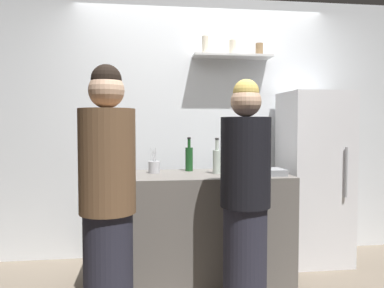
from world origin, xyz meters
The scene contains 10 objects.
back_wall_assembly centered at (0.00, 1.25, 1.30)m, with size 4.80×0.32×2.60m.
refrigerator centered at (1.04, 0.85, 0.82)m, with size 0.58×0.60×1.64m.
counter centered at (-0.20, 0.49, 0.46)m, with size 1.58×0.71×0.92m, color #66605B.
baking_pan centered at (0.37, 0.35, 0.94)m, with size 0.34×0.24×0.05m, color gray.
utensil_holder centered at (-0.51, 0.60, 0.97)m, with size 0.10×0.10×0.22m.
wine_bottle_green_glass centered at (-0.20, 0.70, 1.03)m, with size 0.07×0.07×0.30m.
wine_bottle_pale_glass centered at (0.01, 0.49, 1.03)m, with size 0.07×0.07×0.30m.
water_bottle_plastic centered at (0.33, 0.66, 1.03)m, with size 0.08×0.08×0.26m.
person_brown_jacket centered at (-0.82, -0.32, 0.84)m, with size 0.34×0.34×1.69m.
person_blonde centered at (0.08, -0.14, 0.80)m, with size 0.34×0.34×1.63m.
Camera 1 is at (-0.62, -2.67, 1.33)m, focal length 36.05 mm.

